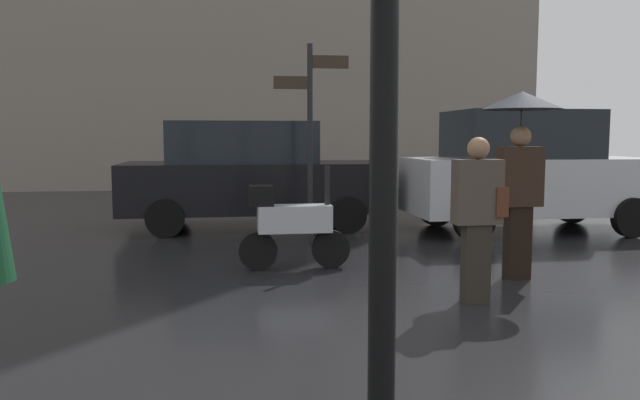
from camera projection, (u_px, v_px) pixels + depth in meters
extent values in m
cylinder|color=black|center=(383.00, 201.00, 2.14)|extent=(0.10, 0.10, 2.71)
cube|color=black|center=(517.00, 242.00, 6.96)|extent=(0.27, 0.17, 0.81)
cube|color=#332319|center=(519.00, 177.00, 6.89)|extent=(0.49, 0.22, 0.66)
sphere|color=#936B4C|center=(521.00, 136.00, 6.84)|extent=(0.23, 0.23, 0.23)
cylinder|color=black|center=(521.00, 123.00, 6.83)|extent=(0.02, 0.02, 0.30)
cone|color=#272934|center=(522.00, 100.00, 6.81)|extent=(0.88, 0.88, 0.20)
cube|color=#2A241E|center=(476.00, 263.00, 5.95)|extent=(0.25, 0.16, 0.76)
cube|color=#473D33|center=(477.00, 192.00, 5.88)|extent=(0.45, 0.20, 0.61)
sphere|color=#936B4C|center=(478.00, 148.00, 5.84)|extent=(0.21, 0.21, 0.21)
cube|color=#512819|center=(497.00, 201.00, 5.92)|extent=(0.12, 0.24, 0.28)
cylinder|color=black|center=(331.00, 249.00, 7.54)|extent=(0.46, 0.09, 0.46)
cylinder|color=black|center=(258.00, 251.00, 7.41)|extent=(0.46, 0.09, 0.46)
cube|color=silver|center=(295.00, 219.00, 7.44)|extent=(0.88, 0.32, 0.32)
cube|color=black|center=(261.00, 196.00, 7.35)|extent=(0.28, 0.28, 0.24)
cylinder|color=black|center=(327.00, 189.00, 7.46)|extent=(0.06, 0.06, 0.55)
cube|color=silver|center=(529.00, 185.00, 10.44)|extent=(4.02, 1.72, 0.92)
cube|color=black|center=(519.00, 134.00, 10.32)|extent=(2.21, 1.59, 0.78)
cylinder|color=black|center=(572.00, 206.00, 11.53)|extent=(0.63, 0.18, 0.63)
cylinder|color=black|center=(632.00, 218.00, 9.83)|extent=(0.63, 0.18, 0.63)
cylinder|color=black|center=(436.00, 208.00, 11.14)|extent=(0.63, 0.18, 0.63)
cylinder|color=black|center=(474.00, 221.00, 9.44)|extent=(0.63, 0.18, 0.63)
cube|color=black|center=(255.00, 186.00, 10.93)|extent=(4.52, 1.89, 0.83)
cube|color=black|center=(242.00, 142.00, 10.82)|extent=(2.48, 1.74, 0.70)
cylinder|color=black|center=(329.00, 203.00, 12.12)|extent=(0.61, 0.18, 0.61)
cylinder|color=black|center=(348.00, 215.00, 10.26)|extent=(0.61, 0.18, 0.61)
cylinder|color=black|center=(175.00, 205.00, 11.68)|extent=(0.61, 0.18, 0.61)
cylinder|color=black|center=(165.00, 218.00, 9.82)|extent=(0.61, 0.18, 0.61)
cylinder|color=black|center=(310.00, 146.00, 9.01)|extent=(0.08, 0.08, 2.90)
cube|color=#33281E|center=(329.00, 62.00, 8.93)|extent=(0.56, 0.04, 0.18)
cube|color=#33281E|center=(292.00, 83.00, 8.88)|extent=(0.52, 0.04, 0.18)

